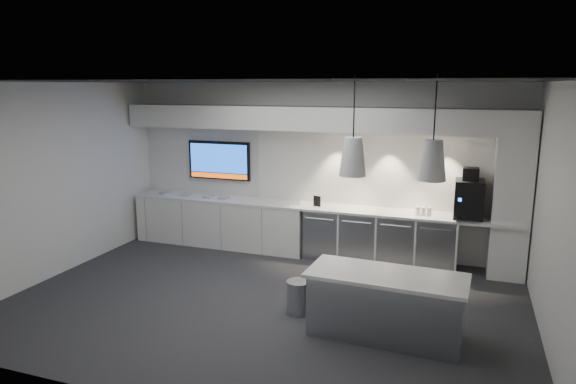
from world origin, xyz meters
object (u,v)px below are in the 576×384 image
at_px(wall_tv, 219,160).
at_px(coffee_machine, 469,197).
at_px(island, 385,305).
at_px(bin, 298,297).

distance_m(wall_tv, coffee_machine, 4.51).
distance_m(wall_tv, island, 4.76).
bearing_deg(bin, coffee_machine, 49.22).
distance_m(island, bin, 1.21).
height_order(wall_tv, coffee_machine, wall_tv).
relative_size(wall_tv, bin, 2.83).
distance_m(wall_tv, bin, 3.82).
xyz_separation_m(bin, coffee_machine, (2.04, 2.36, 1.01)).
height_order(island, coffee_machine, coffee_machine).
xyz_separation_m(island, coffee_machine, (0.86, 2.61, 0.83)).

